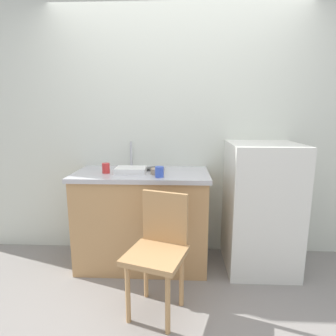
# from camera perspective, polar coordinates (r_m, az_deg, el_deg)

# --- Properties ---
(ground_plane) EXTENTS (8.00, 8.00, 0.00)m
(ground_plane) POSITION_cam_1_polar(r_m,az_deg,el_deg) (2.41, 1.41, -26.48)
(ground_plane) COLOR gray
(back_wall) EXTENTS (4.80, 0.10, 2.56)m
(back_wall) POSITION_cam_1_polar(r_m,az_deg,el_deg) (2.91, 1.99, 7.43)
(back_wall) COLOR silver
(back_wall) RESTS_ON ground_plane
(cabinet_base) EXTENTS (1.22, 0.60, 0.88)m
(cabinet_base) POSITION_cam_1_polar(r_m,az_deg,el_deg) (2.78, -5.20, -10.57)
(cabinet_base) COLOR tan
(cabinet_base) RESTS_ON ground_plane
(countertop) EXTENTS (1.26, 0.64, 0.04)m
(countertop) POSITION_cam_1_polar(r_m,az_deg,el_deg) (2.64, -5.38, -1.23)
(countertop) COLOR #B7B7BC
(countertop) RESTS_ON cabinet_base
(faucet) EXTENTS (0.02, 0.02, 0.26)m
(faucet) POSITION_cam_1_polar(r_m,az_deg,el_deg) (2.88, -7.51, 2.80)
(faucet) COLOR #B7B7BC
(faucet) RESTS_ON countertop
(refrigerator) EXTENTS (0.63, 0.63, 1.20)m
(refrigerator) POSITION_cam_1_polar(r_m,az_deg,el_deg) (2.79, 18.41, -7.56)
(refrigerator) COLOR silver
(refrigerator) RESTS_ON ground_plane
(chair) EXTENTS (0.50, 0.50, 0.89)m
(chair) POSITION_cam_1_polar(r_m,az_deg,el_deg) (2.13, -1.90, -15.95)
(chair) COLOR tan
(chair) RESTS_ON ground_plane
(dish_tray) EXTENTS (0.28, 0.20, 0.05)m
(dish_tray) POSITION_cam_1_polar(r_m,az_deg,el_deg) (2.61, -7.57, -0.41)
(dish_tray) COLOR white
(dish_tray) RESTS_ON countertop
(terracotta_bowl) EXTENTS (0.12, 0.12, 0.05)m
(terracotta_bowl) POSITION_cam_1_polar(r_m,az_deg,el_deg) (2.54, -2.19, -0.65)
(terracotta_bowl) COLOR gray
(terracotta_bowl) RESTS_ON countertop
(hotplate) EXTENTS (0.17, 0.17, 0.02)m
(hotplate) POSITION_cam_1_polar(r_m,az_deg,el_deg) (2.71, -2.56, -0.21)
(hotplate) COLOR #2D2D2D
(hotplate) RESTS_ON countertop
(cup_blue) EXTENTS (0.08, 0.08, 0.09)m
(cup_blue) POSITION_cam_1_polar(r_m,az_deg,el_deg) (2.41, -1.77, -0.79)
(cup_blue) COLOR blue
(cup_blue) RESTS_ON countertop
(cup_red) EXTENTS (0.07, 0.07, 0.09)m
(cup_red) POSITION_cam_1_polar(r_m,az_deg,el_deg) (2.63, -12.55, -0.02)
(cup_red) COLOR red
(cup_red) RESTS_ON countertop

